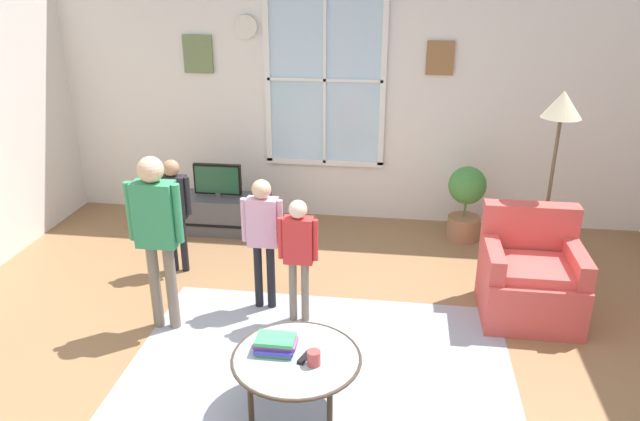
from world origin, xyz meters
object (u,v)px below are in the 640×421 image
Objects in this scene: coffee_table at (296,360)px; remote_near_books at (305,357)px; person_black_shirt at (174,203)px; person_pink_shirt at (263,230)px; tv_stand at (220,214)px; book_stack at (276,344)px; floor_lamp at (559,125)px; person_red_shirt at (298,247)px; armchair at (530,278)px; television at (218,180)px; potted_plant_by_window at (466,199)px; person_green_shirt at (156,225)px; cup at (314,358)px.

remote_near_books is (0.06, -0.01, 0.03)m from coffee_table.
person_pink_shirt is at bearing -29.55° from person_black_shirt.
person_pink_shirt is (0.83, -1.48, 0.51)m from tv_stand.
book_stack is 2.92m from floor_lamp.
person_pink_shirt is (-0.54, 1.23, 0.29)m from remote_near_books.
floor_lamp is (2.02, 0.88, 0.81)m from person_red_shirt.
tv_stand is 3.50m from floor_lamp.
armchair is 2.20m from person_pink_shirt.
potted_plant_by_window is (2.59, 0.16, -0.15)m from television.
potted_plant_by_window is (2.48, 2.04, -0.44)m from person_green_shirt.
television reaches higher than tv_stand.
tv_stand is 3.93× the size of book_stack.
person_black_shirt is (-0.23, 0.94, -0.20)m from person_green_shirt.
television is 3.04m from remote_near_books.
floor_lamp reaches higher than person_pink_shirt.
coffee_table is 0.73× the size of person_pink_shirt.
book_stack is at bearing 163.43° from remote_near_books.
coffee_table is 5.89× the size of remote_near_books.
coffee_table is at bearing -81.22° from person_red_shirt.
potted_plant_by_window is (1.28, 2.86, 0.06)m from coffee_table.
person_pink_shirt reaches higher than potted_plant_by_window.
television is 0.58× the size of armchair.
book_stack is (1.17, -2.65, 0.25)m from tv_stand.
cup is (1.43, -2.76, 0.25)m from tv_stand.
remote_near_books is at bearing -33.55° from person_green_shirt.
person_red_shirt is at bearing -55.19° from television.
book_stack is 1.93× the size of remote_near_books.
armchair reaches higher than remote_near_books.
coffee_table is at bearing -34.52° from person_green_shirt.
armchair is at bearing 11.15° from person_red_shirt.
floor_lamp is at bearing -13.80° from tv_stand.
person_pink_shirt is (-0.32, 0.17, 0.06)m from person_red_shirt.
floor_lamp is (2.34, 0.70, 0.76)m from person_pink_shirt.
coffee_table is 1.35m from person_pink_shirt.
floor_lamp is (3.17, -0.78, 1.27)m from tv_stand.
television is 2.90m from book_stack.
cup is 0.68× the size of remote_near_books.
armchair is 2.27m from book_stack.
cup is 3.15m from potted_plant_by_window.
cup is 0.07× the size of person_green_shirt.
person_black_shirt is (-1.28, 1.71, 0.23)m from book_stack.
cup is (0.12, -0.06, 0.07)m from coffee_table.
potted_plant_by_window reaches higher than coffee_table.
television is 3.26m from armchair.
coffee_table is at bearing 171.42° from remote_near_books.
tv_stand is 3.12m from cup.
remote_near_books is 2.32m from person_black_shirt.
cup is at bearing -26.57° from coffee_table.
person_black_shirt is at bearing 150.45° from person_pink_shirt.
person_black_shirt is 2.93m from potted_plant_by_window.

